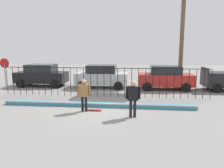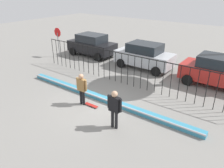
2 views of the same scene
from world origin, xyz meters
name	(u,v)px [view 2 (image 2 of 2)]	position (x,y,z in m)	size (l,w,h in m)	color
ground_plane	(95,104)	(0.00, 0.00, 0.00)	(60.00, 60.00, 0.00)	gray
bowl_coping_ledge	(102,98)	(0.00, 0.56, 0.12)	(11.00, 0.40, 0.27)	teal
perimeter_fence	(128,67)	(0.00, 3.12, 1.21)	(14.04, 0.04, 1.99)	black
skateboarder	(82,87)	(-0.55, -0.37, 1.02)	(0.69, 0.26, 1.71)	black
skateboard	(91,105)	(-0.04, -0.28, 0.06)	(0.80, 0.20, 0.07)	#A51E19
camera_operator	(114,106)	(2.01, -1.07, 1.07)	(0.72, 0.27, 1.79)	black
parked_car_black	(92,45)	(-5.97, 6.59, 0.97)	(4.30, 2.12, 1.90)	black
parked_car_silver	(144,56)	(-0.67, 6.46, 0.97)	(4.30, 2.12, 1.90)	#B7BABF
parked_car_red	(218,71)	(4.51, 6.26, 0.97)	(4.30, 2.12, 1.90)	#B2231E
stop_sign	(58,38)	(-8.07, 4.65, 1.62)	(0.76, 0.07, 2.50)	slate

